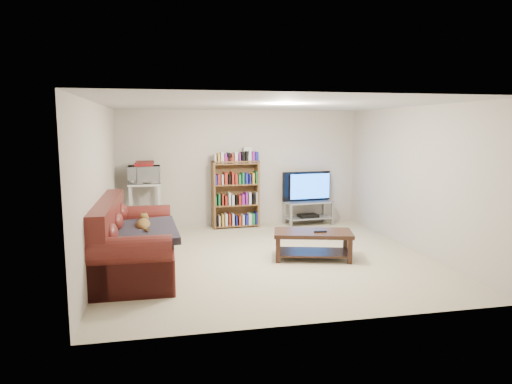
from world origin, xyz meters
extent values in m
plane|color=beige|center=(0.00, 0.00, 0.00)|extent=(5.00, 5.00, 0.00)
plane|color=white|center=(0.00, 0.00, 2.40)|extent=(5.00, 5.00, 0.00)
plane|color=beige|center=(0.00, 2.50, 1.20)|extent=(5.00, 0.00, 5.00)
plane|color=beige|center=(0.00, -2.50, 1.20)|extent=(5.00, 0.00, 5.00)
plane|color=beige|center=(-2.50, 0.00, 1.20)|extent=(0.00, 5.00, 5.00)
plane|color=beige|center=(2.50, 0.00, 1.20)|extent=(0.00, 5.00, 5.00)
cube|color=#581B16|center=(-1.99, -0.24, 0.23)|extent=(1.07, 2.43, 0.46)
cube|color=#581B16|center=(-2.39, -0.23, 0.53)|extent=(0.28, 2.43, 1.01)
cube|color=#581B16|center=(-2.00, -1.33, 0.29)|extent=(1.00, 0.25, 0.58)
cube|color=#581B16|center=(-1.98, 0.86, 0.29)|extent=(1.00, 0.25, 0.58)
cube|color=#27232C|center=(-1.89, -0.40, 0.59)|extent=(1.03, 1.28, 0.20)
cube|color=black|center=(0.69, -0.21, 0.41)|extent=(1.32, 0.89, 0.06)
cube|color=black|center=(0.69, -0.21, 0.10)|extent=(1.19, 0.80, 0.03)
cube|color=black|center=(0.10, -0.30, 0.19)|extent=(0.09, 0.09, 0.38)
cube|color=black|center=(1.15, -0.58, 0.19)|extent=(0.09, 0.09, 0.38)
cube|color=black|center=(0.22, 0.17, 0.19)|extent=(0.09, 0.09, 0.38)
cube|color=black|center=(1.27, -0.11, 0.19)|extent=(0.09, 0.09, 0.38)
cube|color=black|center=(0.78, -0.29, 0.45)|extent=(0.20, 0.08, 0.02)
cube|color=#999EA3|center=(1.41, 2.24, 0.49)|extent=(1.04, 0.55, 0.03)
cube|color=#999EA3|center=(1.41, 2.24, 0.15)|extent=(0.99, 0.52, 0.02)
cube|color=gray|center=(0.96, 2.00, 0.25)|extent=(0.05, 0.05, 0.50)
cube|color=gray|center=(1.90, 2.09, 0.25)|extent=(0.05, 0.05, 0.50)
cube|color=gray|center=(0.92, 2.38, 0.25)|extent=(0.05, 0.05, 0.50)
cube|color=gray|center=(1.86, 2.48, 0.25)|extent=(0.05, 0.05, 0.50)
imported|color=black|center=(1.41, 2.24, 0.81)|extent=(1.09, 0.25, 0.62)
cube|color=black|center=(1.41, 2.24, 0.19)|extent=(0.43, 0.32, 0.06)
cube|color=brown|center=(-0.59, 2.27, 0.69)|extent=(0.06, 0.30, 1.38)
cube|color=brown|center=(0.32, 2.33, 0.69)|extent=(0.06, 0.30, 1.38)
cube|color=brown|center=(-0.14, 2.30, 1.36)|extent=(0.97, 0.35, 0.03)
cube|color=maroon|center=(-0.35, 2.29, 1.41)|extent=(0.29, 0.23, 0.07)
cube|color=silver|center=(-1.94, 2.13, 0.96)|extent=(0.62, 0.46, 0.04)
cube|color=silver|center=(-1.94, 2.13, 0.30)|extent=(0.56, 0.41, 0.03)
cube|color=silver|center=(-2.20, 1.94, 0.47)|extent=(0.05, 0.05, 0.94)
cube|color=silver|center=(-1.67, 1.95, 0.47)|extent=(0.05, 0.05, 0.94)
cube|color=silver|center=(-2.21, 2.31, 0.47)|extent=(0.05, 0.05, 0.94)
cube|color=silver|center=(-1.68, 2.32, 0.47)|extent=(0.05, 0.05, 0.94)
imported|color=silver|center=(-1.94, 2.13, 1.15)|extent=(0.61, 0.42, 0.34)
cube|color=maroon|center=(-1.94, 2.13, 1.34)|extent=(0.36, 0.32, 0.05)
camera|label=1|loc=(-1.60, -6.85, 2.06)|focal=32.00mm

